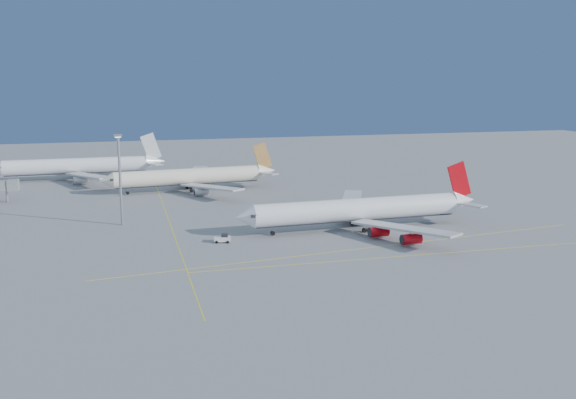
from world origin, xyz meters
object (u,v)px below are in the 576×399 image
object	(u,v)px
airliner_virgin	(362,210)
airliner_etihad	(192,177)
airliner_third	(80,166)
light_mast	(120,172)
pushback_tug	(223,238)

from	to	relation	value
airliner_virgin	airliner_etihad	xyz separation A→B (m)	(-35.80, 65.67, -0.13)
airliner_virgin	airliner_etihad	bearing A→B (deg)	115.93
airliner_etihad	airliner_third	world-z (taller)	airliner_third
airliner_etihad	airliner_third	xyz separation A→B (m)	(-37.61, 33.56, 0.35)
airliner_third	light_mast	xyz separation A→B (m)	(14.29, -79.50, 8.81)
pushback_tug	light_mast	bearing A→B (deg)	145.93
airliner_etihad	pushback_tug	xyz separation A→B (m)	(-0.73, -70.33, -3.79)
pushback_tug	airliner_etihad	bearing A→B (deg)	102.53
airliner_etihad	light_mast	bearing A→B (deg)	-122.12
airliner_virgin	pushback_tug	world-z (taller)	airliner_virgin
airliner_etihad	airliner_third	bearing A→B (deg)	133.05
pushback_tug	light_mast	xyz separation A→B (m)	(-22.59, 24.39, 12.94)
airliner_etihad	pushback_tug	distance (m)	70.43
light_mast	airliner_virgin	bearing A→B (deg)	-18.46
airliner_virgin	airliner_etihad	world-z (taller)	airliner_virgin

